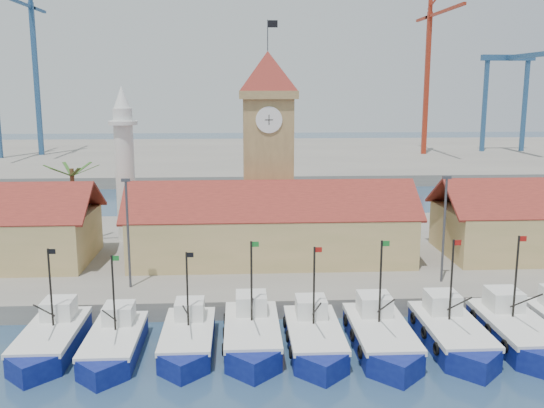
{
  "coord_description": "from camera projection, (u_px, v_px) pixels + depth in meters",
  "views": [
    {
      "loc": [
        -3.01,
        -36.12,
        17.71
      ],
      "look_at": [
        -0.01,
        18.0,
        7.17
      ],
      "focal_mm": 40.0,
      "sensor_mm": 36.0,
      "label": 1
    }
  ],
  "objects": [
    {
      "name": "ground",
      "position": [
        288.0,
        366.0,
        38.95
      ],
      "size": [
        400.0,
        400.0,
        0.0
      ],
      "primitive_type": "plane",
      "color": "navy",
      "rests_on": "ground"
    },
    {
      "name": "quay",
      "position": [
        269.0,
        254.0,
        62.33
      ],
      "size": [
        140.0,
        32.0,
        1.5
      ],
      "primitive_type": "cube",
      "color": "gray",
      "rests_on": "ground"
    },
    {
      "name": "terminal",
      "position": [
        251.0,
        157.0,
        146.57
      ],
      "size": [
        240.0,
        80.0,
        2.0
      ],
      "primitive_type": "cube",
      "color": "gray",
      "rests_on": "ground"
    },
    {
      "name": "boat_0",
      "position": [
        50.0,
        342.0,
        40.84
      ],
      "size": [
        3.59,
        9.83,
        7.44
      ],
      "color": "navy",
      "rests_on": "ground"
    },
    {
      "name": "boat_1",
      "position": [
        113.0,
        346.0,
        40.3
      ],
      "size": [
        3.43,
        9.4,
        7.12
      ],
      "color": "navy",
      "rests_on": "ground"
    },
    {
      "name": "boat_2",
      "position": [
        188.0,
        341.0,
        41.08
      ],
      "size": [
        3.43,
        9.4,
        7.12
      ],
      "color": "navy",
      "rests_on": "ground"
    },
    {
      "name": "boat_3",
      "position": [
        252.0,
        337.0,
        41.53
      ],
      "size": [
        3.75,
        10.26,
        7.77
      ],
      "color": "navy",
      "rests_on": "ground"
    },
    {
      "name": "boat_4",
      "position": [
        315.0,
        340.0,
        41.11
      ],
      "size": [
        3.61,
        9.89,
        7.48
      ],
      "color": "navy",
      "rests_on": "ground"
    },
    {
      "name": "boat_5",
      "position": [
        382.0,
        339.0,
        41.17
      ],
      "size": [
        3.82,
        10.47,
        7.92
      ],
      "color": "navy",
      "rests_on": "ground"
    },
    {
      "name": "boat_6",
      "position": [
        453.0,
        336.0,
        41.64
      ],
      "size": [
        3.79,
        10.38,
        7.85
      ],
      "color": "navy",
      "rests_on": "ground"
    },
    {
      "name": "boat_7",
      "position": [
        518.0,
        334.0,
        42.01
      ],
      "size": [
        3.88,
        10.63,
        8.04
      ],
      "color": "navy",
      "rests_on": "ground"
    },
    {
      "name": "hall_center",
      "position": [
        271.0,
        233.0,
        57.79
      ],
      "size": [
        27.04,
        10.13,
        7.61
      ],
      "color": "tan",
      "rests_on": "quay"
    },
    {
      "name": "clock_tower",
      "position": [
        268.0,
        143.0,
        62.14
      ],
      "size": [
        5.8,
        5.8,
        22.7
      ],
      "color": "tan",
      "rests_on": "quay"
    },
    {
      "name": "minaret",
      "position": [
        125.0,
        164.0,
        63.72
      ],
      "size": [
        3.0,
        3.0,
        16.3
      ],
      "color": "silver",
      "rests_on": "quay"
    },
    {
      "name": "palm_tree",
      "position": [
        74.0,
        200.0,
        62.15
      ],
      "size": [
        5.6,
        5.03,
        8.39
      ],
      "color": "brown",
      "rests_on": "quay"
    },
    {
      "name": "lamp_posts",
      "position": [
        282.0,
        226.0,
        49.5
      ],
      "size": [
        80.7,
        0.25,
        9.03
      ],
      "color": "#3F3F44",
      "rests_on": "quay"
    },
    {
      "name": "crane_blue_near",
      "position": [
        33.0,
        55.0,
        136.43
      ],
      "size": [
        1.0,
        29.68,
        41.23
      ],
      "color": "#28507C",
      "rests_on": "terminal"
    },
    {
      "name": "crane_red_right",
      "position": [
        430.0,
        59.0,
        138.22
      ],
      "size": [
        1.0,
        31.71,
        39.43
      ],
      "color": "#9D2B18",
      "rests_on": "terminal"
    },
    {
      "name": "gantry",
      "position": [
        513.0,
        76.0,
        143.02
      ],
      "size": [
        13.0,
        22.0,
        23.2
      ],
      "color": "#28507C",
      "rests_on": "terminal"
    }
  ]
}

